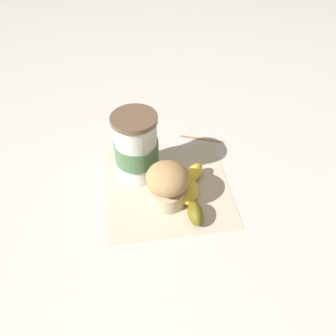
% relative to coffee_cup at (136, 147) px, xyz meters
% --- Properties ---
extents(ground_plane, '(3.00, 3.00, 0.00)m').
position_rel_coffee_cup_xyz_m(ground_plane, '(0.07, -0.04, -0.07)').
color(ground_plane, beige).
extents(paper_napkin, '(0.30, 0.30, 0.00)m').
position_rel_coffee_cup_xyz_m(paper_napkin, '(0.07, -0.04, -0.07)').
color(paper_napkin, beige).
rests_on(paper_napkin, ground_plane).
extents(coffee_cup, '(0.09, 0.09, 0.15)m').
position_rel_coffee_cup_xyz_m(coffee_cup, '(0.00, 0.00, 0.00)').
color(coffee_cup, silver).
rests_on(coffee_cup, paper_napkin).
extents(muffin, '(0.08, 0.08, 0.09)m').
position_rel_coffee_cup_xyz_m(muffin, '(0.07, -0.08, -0.02)').
color(muffin, beige).
rests_on(muffin, paper_napkin).
extents(banana, '(0.06, 0.17, 0.04)m').
position_rel_coffee_cup_xyz_m(banana, '(0.12, -0.07, -0.05)').
color(banana, yellow).
rests_on(banana, paper_napkin).
extents(wooden_stirrer, '(0.11, 0.03, 0.00)m').
position_rel_coffee_cup_xyz_m(wooden_stirrer, '(0.15, 0.12, -0.07)').
color(wooden_stirrer, '#9E7547').
rests_on(wooden_stirrer, ground_plane).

